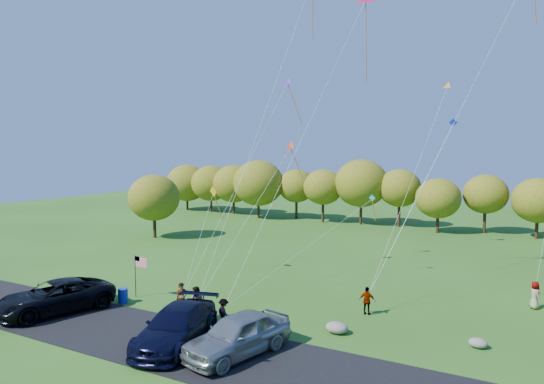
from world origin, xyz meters
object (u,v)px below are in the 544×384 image
at_px(flyer_b, 196,304).
at_px(flyer_d, 367,301).
at_px(park_bench, 69,287).
at_px(flyer_a, 182,299).
at_px(trash_barrel, 123,296).
at_px(minivan_navy, 176,326).
at_px(minivan_dark, 55,297).
at_px(flyer_c, 224,312).
at_px(flyer_e, 535,295).
at_px(minivan_silver, 238,335).

bearing_deg(flyer_b, flyer_d, 48.08).
bearing_deg(flyer_d, park_bench, 9.52).
bearing_deg(flyer_a, flyer_d, -23.10).
xyz_separation_m(park_bench, trash_barrel, (4.57, 0.31, -0.05)).
relative_size(minivan_navy, flyer_d, 3.83).
distance_m(minivan_navy, flyer_a, 4.58).
xyz_separation_m(minivan_dark, flyer_a, (6.72, 3.40, -0.04)).
bearing_deg(trash_barrel, flyer_c, -2.30).
height_order(flyer_b, flyer_e, flyer_b).
height_order(flyer_a, flyer_e, flyer_a).
distance_m(minivan_dark, flyer_a, 7.53).
bearing_deg(park_bench, flyer_d, 29.83).
height_order(minivan_navy, flyer_c, minivan_navy).
distance_m(minivan_navy, flyer_e, 21.37).
bearing_deg(flyer_d, flyer_e, -152.84).
xyz_separation_m(flyer_e, park_bench, (-27.37, -11.40, -0.34)).
bearing_deg(minivan_navy, minivan_silver, -7.39).
relative_size(flyer_b, flyer_d, 1.18).
xyz_separation_m(flyer_a, flyer_e, (18.17, 10.99, -0.10)).
relative_size(minivan_dark, minivan_navy, 1.06).
height_order(flyer_a, park_bench, flyer_a).
bearing_deg(minivan_dark, flyer_a, 44.75).
distance_m(flyer_d, trash_barrel, 15.12).
relative_size(minivan_dark, flyer_a, 3.52).
bearing_deg(flyer_b, flyer_e, 48.05).
xyz_separation_m(flyer_b, flyer_d, (8.17, 5.55, -0.15)).
bearing_deg(park_bench, minivan_silver, 2.48).
bearing_deg(park_bench, flyer_a, 15.85).
distance_m(minivan_silver, flyer_d, 9.19).
height_order(minivan_silver, park_bench, minivan_silver).
xyz_separation_m(minivan_navy, flyer_b, (-1.29, 3.31, -0.01)).
height_order(minivan_dark, flyer_b, flyer_b).
xyz_separation_m(minivan_dark, flyer_c, (9.94, 3.00, -0.22)).
bearing_deg(flyer_c, flyer_b, 24.94).
distance_m(flyer_b, trash_barrel, 6.03).
bearing_deg(flyer_e, minivan_navy, 104.11).
bearing_deg(park_bench, minivan_navy, -2.29).
xyz_separation_m(flyer_a, flyer_d, (9.55, 5.15, -0.12)).
relative_size(flyer_a, flyer_c, 1.24).
bearing_deg(flyer_c, flyer_a, 17.72).
bearing_deg(trash_barrel, flyer_d, 20.28).
distance_m(flyer_e, trash_barrel, 25.35).
height_order(minivan_silver, trash_barrel, minivan_silver).
bearing_deg(minivan_silver, flyer_c, 147.71).
bearing_deg(flyer_e, trash_barrel, 86.53).
bearing_deg(minivan_silver, flyer_a, 165.17).
distance_m(minivan_navy, trash_barrel, 8.17).
xyz_separation_m(flyer_a, trash_barrel, (-4.63, -0.09, -0.49)).
relative_size(minivan_navy, flyer_a, 3.34).
relative_size(minivan_dark, minivan_silver, 1.17).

